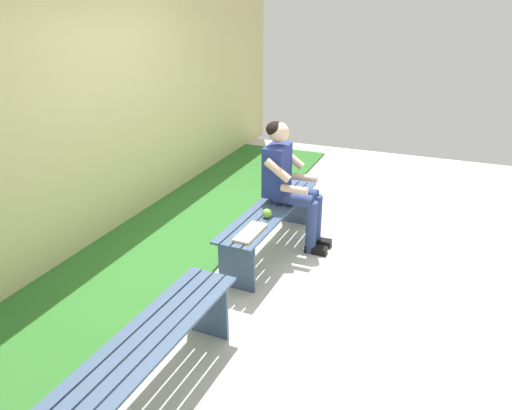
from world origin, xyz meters
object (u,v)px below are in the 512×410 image
object	(u,v)px
bench_near	(270,219)
person_seated	(289,180)
book_open	(250,233)
bench_far	(149,353)
apple	(267,213)

from	to	relation	value
bench_near	person_seated	world-z (taller)	person_seated
book_open	bench_near	bearing A→B (deg)	-174.38
bench_near	book_open	distance (m)	0.60
bench_near	person_seated	bearing A→B (deg)	156.09
bench_far	book_open	size ratio (longest dim) A/B	4.01
bench_near	apple	xyz separation A→B (m)	(0.22, 0.05, 0.16)
bench_near	bench_far	bearing A→B (deg)	0.00
bench_near	person_seated	size ratio (longest dim) A/B	1.37
person_seated	apple	bearing A→B (deg)	-7.03
bench_near	apple	distance (m)	0.27
bench_near	bench_far	world-z (taller)	same
bench_far	book_open	bearing A→B (deg)	178.68
bench_far	person_seated	world-z (taller)	person_seated
bench_far	bench_near	bearing A→B (deg)	-180.00
person_seated	book_open	distance (m)	0.85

